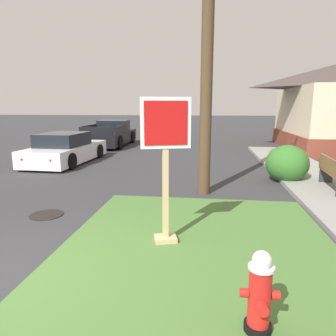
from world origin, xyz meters
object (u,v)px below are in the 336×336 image
at_px(fire_hydrant, 260,294).
at_px(pickup_truck_black, 111,135).
at_px(stop_sign, 166,172).
at_px(street_bench, 333,172).
at_px(manhole_cover, 47,215).
at_px(utility_pole, 208,8).
at_px(parked_sedan_white, 66,150).

relative_size(fire_hydrant, pickup_truck_black, 0.17).
distance_m(stop_sign, street_bench, 5.51).
xyz_separation_m(fire_hydrant, pickup_truck_black, (-6.31, 14.94, 0.13)).
bearing_deg(street_bench, manhole_cover, -158.79).
bearing_deg(street_bench, utility_pole, -172.26).
height_order(manhole_cover, utility_pole, utility_pole).
relative_size(manhole_cover, parked_sedan_white, 0.16).
bearing_deg(pickup_truck_black, fire_hydrant, -67.09).
relative_size(stop_sign, street_bench, 1.37).
bearing_deg(street_bench, parked_sedan_white, 159.44).
relative_size(parked_sedan_white, utility_pole, 0.50).
bearing_deg(parked_sedan_white, manhole_cover, -68.09).
xyz_separation_m(stop_sign, utility_pole, (0.59, 3.28, 3.35)).
bearing_deg(fire_hydrant, parked_sedan_white, 124.99).
distance_m(fire_hydrant, parked_sedan_white, 11.14).
relative_size(fire_hydrant, parked_sedan_white, 0.19).
relative_size(parked_sedan_white, street_bench, 2.57).
relative_size(manhole_cover, street_bench, 0.41).
bearing_deg(manhole_cover, street_bench, 21.21).
bearing_deg(parked_sedan_white, street_bench, -20.56).
bearing_deg(stop_sign, fire_hydrant, -58.28).
distance_m(pickup_truck_black, street_bench, 12.99).
height_order(street_bench, utility_pole, utility_pole).
bearing_deg(manhole_cover, fire_hydrant, -37.83).
height_order(manhole_cover, parked_sedan_white, parked_sedan_white).
relative_size(pickup_truck_black, utility_pole, 0.57).
distance_m(fire_hydrant, street_bench, 6.33).
bearing_deg(fire_hydrant, stop_sign, 121.72).
relative_size(stop_sign, utility_pole, 0.26).
height_order(parked_sedan_white, street_bench, parked_sedan_white).
bearing_deg(pickup_truck_black, stop_sign, -68.53).
bearing_deg(stop_sign, parked_sedan_white, 125.83).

